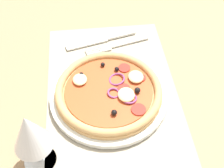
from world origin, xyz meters
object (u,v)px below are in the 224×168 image
(fork, at_px, (114,46))
(wine_glass, at_px, (30,133))
(pizza, at_px, (109,91))
(plate, at_px, (109,95))
(knife, at_px, (101,40))

(fork, xyz_separation_m, wine_glass, (-0.31, 0.18, 0.10))
(wine_glass, bearing_deg, pizza, -47.15)
(plate, distance_m, knife, 0.20)
(wine_glass, bearing_deg, plate, -47.01)
(plate, distance_m, wine_glass, 0.23)
(wine_glass, bearing_deg, knife, -23.57)
(pizza, distance_m, fork, 0.18)
(knife, bearing_deg, plate, 76.79)
(plate, xyz_separation_m, wine_glass, (-0.14, 0.15, 0.09))
(knife, distance_m, wine_glass, 0.39)
(pizza, height_order, knife, pizza)
(plate, relative_size, fork, 1.52)
(plate, distance_m, fork, 0.18)
(knife, height_order, wine_glass, wine_glass)
(pizza, relative_size, fork, 1.37)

